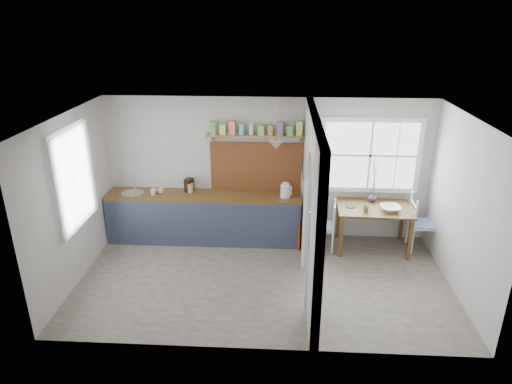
# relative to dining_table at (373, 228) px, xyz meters

# --- Properties ---
(floor) EXTENTS (5.80, 3.20, 0.01)m
(floor) POSITION_rel_dining_table_xyz_m (-1.88, -1.15, -0.40)
(floor) COLOR gray
(floor) RESTS_ON ground
(ceiling) EXTENTS (5.80, 3.20, 0.01)m
(ceiling) POSITION_rel_dining_table_xyz_m (-1.88, -1.15, 2.20)
(ceiling) COLOR silver
(ceiling) RESTS_ON walls
(walls) EXTENTS (5.81, 3.21, 2.60)m
(walls) POSITION_rel_dining_table_xyz_m (-1.88, -1.15, 0.90)
(walls) COLOR silver
(walls) RESTS_ON floor
(partition) EXTENTS (0.12, 3.20, 2.60)m
(partition) POSITION_rel_dining_table_xyz_m (-1.18, -1.09, 1.06)
(partition) COLOR silver
(partition) RESTS_ON floor
(kitchen_window) EXTENTS (0.10, 1.16, 1.50)m
(kitchen_window) POSITION_rel_dining_table_xyz_m (-4.75, -1.15, 1.25)
(kitchen_window) COLOR white
(kitchen_window) RESTS_ON walls
(nook_window) EXTENTS (1.76, 0.10, 1.30)m
(nook_window) POSITION_rel_dining_table_xyz_m (-0.08, 0.41, 1.20)
(nook_window) COLOR white
(nook_window) RESTS_ON walls
(counter) EXTENTS (3.50, 0.60, 0.90)m
(counter) POSITION_rel_dining_table_xyz_m (-3.01, 0.18, 0.06)
(counter) COLOR brown
(counter) RESTS_ON floor
(sink) EXTENTS (0.40, 0.40, 0.02)m
(sink) POSITION_rel_dining_table_xyz_m (-4.31, 0.15, 0.49)
(sink) COLOR silver
(sink) RESTS_ON counter
(backsplash) EXTENTS (1.65, 0.03, 0.90)m
(backsplash) POSITION_rel_dining_table_xyz_m (-2.09, 0.43, 0.95)
(backsplash) COLOR brown
(backsplash) RESTS_ON walls
(shelf) EXTENTS (1.75, 0.20, 0.21)m
(shelf) POSITION_rel_dining_table_xyz_m (-2.09, 0.34, 1.62)
(shelf) COLOR #AD864B
(shelf) RESTS_ON walls
(pendant_lamp) EXTENTS (0.26, 0.26, 0.16)m
(pendant_lamp) POSITION_rel_dining_table_xyz_m (-1.73, 0.00, 1.48)
(pendant_lamp) COLOR silver
(pendant_lamp) RESTS_ON ceiling
(utensil_rail) EXTENTS (0.02, 0.50, 0.02)m
(utensil_rail) POSITION_rel_dining_table_xyz_m (-1.27, -0.25, 1.05)
(utensil_rail) COLOR silver
(utensil_rail) RESTS_ON partition
(dining_table) EXTENTS (1.30, 0.90, 0.79)m
(dining_table) POSITION_rel_dining_table_xyz_m (0.00, 0.00, 0.00)
(dining_table) COLOR brown
(dining_table) RESTS_ON floor
(chair_left) EXTENTS (0.45, 0.45, 0.88)m
(chair_left) POSITION_rel_dining_table_xyz_m (-0.87, -0.03, 0.04)
(chair_left) COLOR white
(chair_left) RESTS_ON floor
(chair_right) EXTENTS (0.48, 0.48, 1.01)m
(chair_right) POSITION_rel_dining_table_xyz_m (0.88, 0.01, 0.11)
(chair_right) COLOR white
(chair_right) RESTS_ON floor
(kettle) EXTENTS (0.24, 0.20, 0.27)m
(kettle) POSITION_rel_dining_table_xyz_m (-1.55, 0.11, 0.64)
(kettle) COLOR white
(kettle) RESTS_ON counter
(mug_a) EXTENTS (0.13, 0.13, 0.11)m
(mug_a) POSITION_rel_dining_table_xyz_m (-3.91, 0.07, 0.56)
(mug_a) COLOR silver
(mug_a) RESTS_ON counter
(mug_b) EXTENTS (0.15, 0.15, 0.09)m
(mug_b) POSITION_rel_dining_table_xyz_m (-3.81, 0.17, 0.55)
(mug_b) COLOR white
(mug_b) RESTS_ON counter
(knife_block) EXTENTS (0.17, 0.19, 0.25)m
(knife_block) POSITION_rel_dining_table_xyz_m (-3.30, 0.29, 0.63)
(knife_block) COLOR black
(knife_block) RESTS_ON counter
(jar) EXTENTS (0.12, 0.12, 0.17)m
(jar) POSITION_rel_dining_table_xyz_m (-3.27, 0.24, 0.59)
(jar) COLOR tan
(jar) RESTS_ON counter
(towel_magenta) EXTENTS (0.02, 0.03, 0.55)m
(towel_magenta) POSITION_rel_dining_table_xyz_m (-1.30, -0.16, -0.12)
(towel_magenta) COLOR #B51561
(towel_magenta) RESTS_ON counter
(towel_orange) EXTENTS (0.02, 0.03, 0.54)m
(towel_orange) POSITION_rel_dining_table_xyz_m (-1.30, -0.19, -0.15)
(towel_orange) COLOR #DB4800
(towel_orange) RESTS_ON counter
(bowl) EXTENTS (0.37, 0.37, 0.08)m
(bowl) POSITION_rel_dining_table_xyz_m (0.24, -0.13, 0.44)
(bowl) COLOR white
(bowl) RESTS_ON dining_table
(table_cup) EXTENTS (0.11, 0.11, 0.10)m
(table_cup) POSITION_rel_dining_table_xyz_m (-0.19, -0.20, 0.45)
(table_cup) COLOR #4C7B52
(table_cup) RESTS_ON dining_table
(plate) EXTENTS (0.21, 0.21, 0.01)m
(plate) POSITION_rel_dining_table_xyz_m (-0.42, -0.00, 0.40)
(plate) COLOR #322A29
(plate) RESTS_ON dining_table
(vase) EXTENTS (0.18, 0.18, 0.17)m
(vase) POSITION_rel_dining_table_xyz_m (-0.00, 0.25, 0.48)
(vase) COLOR #3C2848
(vase) RESTS_ON dining_table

